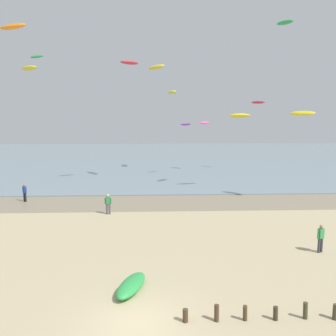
% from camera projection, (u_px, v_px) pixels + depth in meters
% --- Properties ---
extents(ground_plane, '(160.00, 160.00, 0.00)m').
position_uv_depth(ground_plane, '(137.00, 324.00, 14.13)').
color(ground_plane, tan).
extents(wet_sand_strip, '(120.00, 6.26, 0.01)m').
position_uv_depth(wet_sand_strip, '(146.00, 203.00, 33.80)').
color(wet_sand_strip, gray).
rests_on(wet_sand_strip, ground).
extents(sea, '(160.00, 70.00, 0.10)m').
position_uv_depth(sea, '(150.00, 157.00, 71.50)').
color(sea, gray).
rests_on(sea, ground).
extents(groyne_near, '(12.14, 0.30, 0.71)m').
position_uv_depth(groyne_near, '(321.00, 312.00, 14.42)').
color(groyne_near, '#473425').
rests_on(groyne_near, ground).
extents(person_nearest_camera, '(0.52, 0.36, 1.71)m').
position_uv_depth(person_nearest_camera, '(321.00, 238.00, 21.42)').
color(person_nearest_camera, '#383842').
rests_on(person_nearest_camera, ground).
extents(person_mid_beach, '(0.48, 0.39, 1.71)m').
position_uv_depth(person_mid_beach, '(25.00, 192.00, 34.25)').
color(person_mid_beach, '#232328').
rests_on(person_mid_beach, ground).
extents(person_left_flank, '(0.57, 0.24, 1.71)m').
position_uv_depth(person_left_flank, '(108.00, 203.00, 29.84)').
color(person_left_flank, '#4C4C56').
rests_on(person_left_flank, ground).
extents(grounded_kite, '(1.77, 2.87, 0.54)m').
position_uv_depth(grounded_kite, '(131.00, 285.00, 16.76)').
color(grounded_kite, green).
rests_on(grounded_kite, ground).
extents(kite_aloft_0, '(2.07, 1.75, 0.54)m').
position_uv_depth(kite_aloft_0, '(258.00, 102.00, 51.71)').
color(kite_aloft_0, red).
extents(kite_aloft_1, '(2.38, 1.99, 0.53)m').
position_uv_depth(kite_aloft_1, '(129.00, 63.00, 40.72)').
color(kite_aloft_1, red).
extents(kite_aloft_2, '(3.30, 3.33, 0.66)m').
position_uv_depth(kite_aloft_2, '(29.00, 68.00, 46.29)').
color(kite_aloft_2, yellow).
extents(kite_aloft_3, '(1.83, 1.63, 0.49)m').
position_uv_depth(kite_aloft_3, '(186.00, 124.00, 48.06)').
color(kite_aloft_3, purple).
extents(kite_aloft_4, '(2.53, 1.29, 0.64)m').
position_uv_depth(kite_aloft_4, '(240.00, 116.00, 38.13)').
color(kite_aloft_4, yellow).
extents(kite_aloft_5, '(2.04, 2.27, 0.60)m').
position_uv_depth(kite_aloft_5, '(285.00, 23.00, 44.47)').
color(kite_aloft_5, green).
extents(kite_aloft_6, '(1.49, 3.32, 0.58)m').
position_uv_depth(kite_aloft_6, '(172.00, 92.00, 51.88)').
color(kite_aloft_6, yellow).
extents(kite_aloft_7, '(2.15, 1.77, 0.57)m').
position_uv_depth(kite_aloft_7, '(37.00, 56.00, 40.30)').
color(kite_aloft_7, green).
extents(kite_aloft_9, '(2.66, 1.99, 0.67)m').
position_uv_depth(kite_aloft_9, '(13.00, 27.00, 26.34)').
color(kite_aloft_9, orange).
extents(kite_aloft_10, '(2.32, 2.09, 0.61)m').
position_uv_depth(kite_aloft_10, '(303.00, 113.00, 32.87)').
color(kite_aloft_10, yellow).
extents(kite_aloft_11, '(2.67, 3.27, 0.80)m').
position_uv_depth(kite_aloft_11, '(156.00, 67.00, 42.68)').
color(kite_aloft_11, yellow).
extents(kite_aloft_12, '(1.80, 2.02, 0.52)m').
position_uv_depth(kite_aloft_12, '(205.00, 123.00, 40.95)').
color(kite_aloft_12, '#E54C99').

